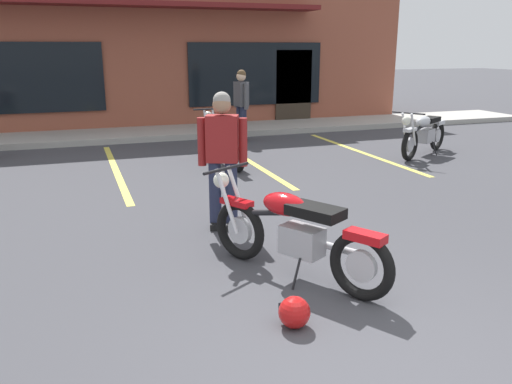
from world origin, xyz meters
TOP-DOWN VIEW (x-y plane):
  - ground_plane at (0.00, 3.51)m, footprint 80.00×80.00m
  - sidewalk_kerb at (0.00, 10.79)m, footprint 22.00×1.80m
  - brick_storefront_building at (0.00, 14.28)m, footprint 15.14×6.20m
  - painted_stall_lines at (0.00, 7.19)m, footprint 7.80×4.80m
  - motorcycle_foreground_classic at (-0.05, 1.87)m, footprint 1.31×1.89m
  - motorcycle_red_sportbike at (4.87, 6.46)m, footprint 1.87×1.34m
  - motorcycle_black_cruiser at (0.75, 7.05)m, footprint 0.66×2.11m
  - person_in_black_shirt at (-0.28, 3.50)m, footprint 0.59×0.38m
  - person_by_back_row at (1.82, 9.27)m, footprint 0.32×0.61m
  - helmet_on_pavement at (-0.42, 0.99)m, footprint 0.26×0.26m

SIDE VIEW (x-z plane):
  - ground_plane at x=0.00m, z-range 0.00..0.00m
  - painted_stall_lines at x=0.00m, z-range 0.00..0.01m
  - sidewalk_kerb at x=0.00m, z-range 0.00..0.14m
  - helmet_on_pavement at x=-0.42m, z-range 0.00..0.26m
  - motorcycle_foreground_classic at x=-0.05m, z-range -0.03..0.95m
  - motorcycle_red_sportbike at x=4.87m, z-range -0.03..0.95m
  - motorcycle_black_cruiser at x=0.75m, z-range -0.03..0.95m
  - person_in_black_shirt at x=-0.28m, z-range 0.11..1.79m
  - person_by_back_row at x=1.82m, z-range 0.11..1.79m
  - brick_storefront_building at x=0.00m, z-range 0.00..3.99m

